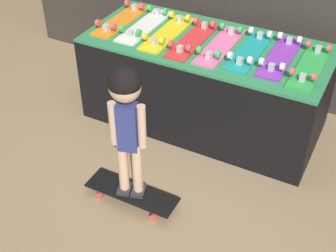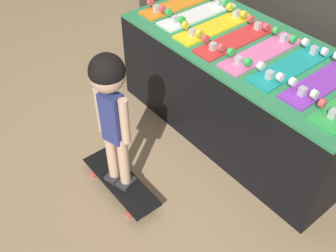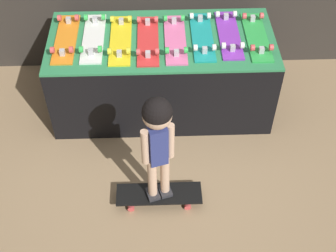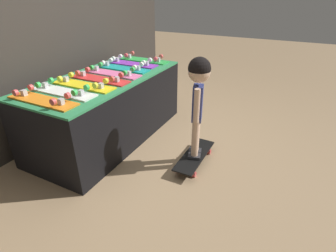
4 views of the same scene
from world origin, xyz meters
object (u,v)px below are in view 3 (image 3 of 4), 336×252
Objects in this scene: skateboard_white_on_rack at (93,37)px; skateboard_purple_on_rack at (229,34)px; skateboard_red_on_rack at (148,40)px; skateboard_teal_on_rack at (202,36)px; skateboard_pink_on_rack at (175,38)px; skateboard_yellow_on_rack at (121,39)px; child at (158,133)px; skateboard_green_on_rack at (257,36)px; skateboard_orange_on_rack at (66,38)px; skateboard_on_floor at (159,194)px.

skateboard_white_on_rack and skateboard_purple_on_rack have the same top height.
skateboard_teal_on_rack is at bearing 4.80° from skateboard_red_on_rack.
skateboard_yellow_on_rack is at bearing 179.34° from skateboard_pink_on_rack.
child is at bearing -98.74° from skateboard_pink_on_rack.
skateboard_teal_on_rack is 0.23m from skateboard_purple_on_rack.
skateboard_teal_on_rack is at bearing 1.89° from skateboard_yellow_on_rack.
skateboard_green_on_rack is at bearing 1.00° from skateboard_pink_on_rack.
skateboard_orange_on_rack is 1.00× the size of skateboard_red_on_rack.
skateboard_orange_on_rack is 1.00× the size of skateboard_pink_on_rack.
skateboard_on_floor is at bearing -98.74° from skateboard_pink_on_rack.
skateboard_yellow_on_rack is 1.02× the size of skateboard_on_floor.
skateboard_on_floor is (0.06, -1.08, -0.69)m from skateboard_red_on_rack.
skateboard_orange_on_rack is 0.91m from skateboard_pink_on_rack.
child is (-0.62, -1.14, 0.03)m from skateboard_purple_on_rack.
skateboard_orange_on_rack and skateboard_teal_on_rack have the same top height.
skateboard_orange_on_rack and skateboard_green_on_rack have the same top height.
skateboard_orange_on_rack is 0.46m from skateboard_yellow_on_rack.
skateboard_red_on_rack is 1.00× the size of skateboard_purple_on_rack.
skateboard_teal_on_rack is (0.91, -0.01, 0.00)m from skateboard_white_on_rack.
skateboard_yellow_on_rack and skateboard_green_on_rack have the same top height.
skateboard_orange_on_rack is 1.35m from child.
skateboard_white_on_rack is 1.14m from skateboard_purple_on_rack.
skateboard_orange_on_rack is 0.69m from skateboard_red_on_rack.
skateboard_red_on_rack is at bearing -175.20° from skateboard_teal_on_rack.
skateboard_purple_on_rack is 0.69× the size of child.
skateboard_white_on_rack is 0.46m from skateboard_red_on_rack.
skateboard_pink_on_rack is 1.00× the size of skateboard_purple_on_rack.
skateboard_yellow_on_rack and skateboard_purple_on_rack have the same top height.
skateboard_teal_on_rack is 0.69× the size of child.
skateboard_white_on_rack is at bearing 173.96° from skateboard_red_on_rack.
skateboard_pink_on_rack is 0.46m from skateboard_purple_on_rack.
skateboard_teal_on_rack is (1.14, -0.01, 0.00)m from skateboard_orange_on_rack.
skateboard_red_on_rack and skateboard_pink_on_rack have the same top height.
skateboard_teal_on_rack is (0.69, 0.02, 0.00)m from skateboard_yellow_on_rack.
child is (0.75, -1.13, 0.03)m from skateboard_orange_on_rack.
skateboard_red_on_rack is at bearing -6.04° from skateboard_white_on_rack.
skateboard_red_on_rack is at bearing 93.21° from skateboard_on_floor.
skateboard_purple_on_rack is (0.23, 0.02, 0.00)m from skateboard_teal_on_rack.
skateboard_yellow_on_rack is 1.00× the size of skateboard_pink_on_rack.
skateboard_green_on_rack is at bearing -8.81° from skateboard_purple_on_rack.
skateboard_yellow_on_rack and skateboard_pink_on_rack have the same top height.
child is (0.29, -1.10, 0.03)m from skateboard_yellow_on_rack.
skateboard_yellow_on_rack is 0.91m from skateboard_purple_on_rack.
skateboard_yellow_on_rack is (0.46, -0.03, 0.00)m from skateboard_orange_on_rack.
skateboard_purple_on_rack is (0.46, 0.05, 0.00)m from skateboard_pink_on_rack.
child is (-0.40, -1.12, 0.03)m from skateboard_teal_on_rack.
skateboard_pink_on_rack is (0.23, 0.01, 0.00)m from skateboard_red_on_rack.
skateboard_teal_on_rack is 1.02× the size of skateboard_on_floor.
skateboard_pink_on_rack is 0.23m from skateboard_teal_on_rack.
child is at bearing -86.79° from skateboard_red_on_rack.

